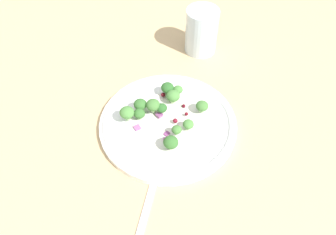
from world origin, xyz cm
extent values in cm
cube|color=tan|center=(0.00, 0.00, -1.00)|extent=(180.00, 180.00, 2.00)
cylinder|color=white|center=(-1.39, 1.21, 0.60)|extent=(27.18, 27.18, 1.20)
torus|color=white|center=(-1.39, 1.21, 1.20)|extent=(26.00, 26.00, 1.00)
cylinder|color=white|center=(-1.39, 1.21, 1.30)|extent=(15.76, 15.76, 0.20)
cylinder|color=#ADD18E|center=(2.36, -0.84, 1.89)|extent=(0.80, 0.80, 0.80)
ellipsoid|color=#4C843D|center=(2.36, -0.84, 2.85)|extent=(2.13, 2.13, 1.60)
cylinder|color=#8EB77A|center=(-6.93, 2.48, 1.85)|extent=(0.86, 0.86, 0.86)
ellipsoid|color=#386B2D|center=(-6.93, 2.48, 2.89)|extent=(2.30, 2.30, 1.72)
cylinder|color=#ADD18E|center=(-6.70, 4.56, 2.06)|extent=(0.98, 0.98, 0.98)
ellipsoid|color=#386B2D|center=(-6.70, 4.56, 3.24)|extent=(2.62, 2.62, 1.97)
cylinder|color=#8EB77A|center=(-0.33, -2.22, 2.30)|extent=(0.72, 0.72, 0.72)
ellipsoid|color=#477A38|center=(-0.33, -2.22, 3.17)|extent=(1.93, 1.93, 1.45)
cylinder|color=#ADD18E|center=(-1.32, -5.16, 2.07)|extent=(1.04, 1.04, 1.04)
ellipsoid|color=#386B2D|center=(-1.32, -5.16, 3.33)|extent=(2.78, 2.78, 2.09)
cylinder|color=#8EB77A|center=(-9.27, 2.15, 2.44)|extent=(1.08, 1.08, 1.08)
ellipsoid|color=#4C843D|center=(-9.27, 2.15, 3.73)|extent=(2.87, 2.87, 2.15)
cylinder|color=#ADD18E|center=(-0.99, 8.66, 2.15)|extent=(1.00, 1.00, 1.00)
ellipsoid|color=#2D6028|center=(-0.99, 8.66, 3.35)|extent=(2.66, 2.66, 2.00)
cylinder|color=#ADD18E|center=(-4.16, 3.91, 2.32)|extent=(1.05, 1.05, 1.05)
ellipsoid|color=#477A38|center=(-4.16, 3.91, 3.58)|extent=(2.80, 2.80, 2.10)
cylinder|color=#9EC684|center=(-2.47, 3.36, 2.20)|extent=(0.80, 0.80, 0.80)
ellipsoid|color=#2D6028|center=(-2.47, 3.36, 3.16)|extent=(2.13, 2.13, 1.60)
cylinder|color=#ADD18E|center=(1.16, 8.17, 2.20)|extent=(0.77, 0.77, 0.77)
ellipsoid|color=#4C843D|center=(1.16, 8.17, 3.13)|extent=(2.05, 2.05, 1.54)
cylinder|color=#9EC684|center=(5.53, 3.28, 2.10)|extent=(0.94, 0.94, 0.94)
ellipsoid|color=#477A38|center=(5.53, 3.28, 3.23)|extent=(2.49, 2.49, 1.87)
cylinder|color=#ADD18E|center=(0.04, 6.42, 1.95)|extent=(1.05, 1.05, 1.05)
ellipsoid|color=#4C843D|center=(0.04, 6.42, 3.21)|extent=(2.80, 2.80, 2.10)
sphere|color=#4C0A14|center=(-3.02, 4.56, 1.66)|extent=(0.74, 0.74, 0.74)
sphere|color=maroon|center=(2.37, 2.35, 2.12)|extent=(0.72, 0.72, 0.72)
sphere|color=maroon|center=(-1.94, 8.00, 1.99)|extent=(0.94, 0.94, 0.94)
sphere|color=maroon|center=(-0.44, 0.69, 2.22)|extent=(0.96, 0.96, 0.96)
sphere|color=#4C0A14|center=(2.06, 4.85, 1.69)|extent=(0.76, 0.76, 0.76)
cube|color=#934C84|center=(-3.01, 2.72, 1.85)|extent=(1.62, 1.62, 0.50)
cube|color=#A35B93|center=(-7.48, 0.49, 1.56)|extent=(1.65, 1.68, 0.34)
cube|color=#843D75|center=(-1.83, -1.85, 1.52)|extent=(1.34, 1.36, 0.40)
cube|color=#934C84|center=(-4.54, 5.41, 1.56)|extent=(1.39, 1.48, 0.42)
cube|color=#A35B93|center=(-2.14, -3.21, 1.70)|extent=(0.96, 0.99, 0.41)
cube|color=silver|center=(-7.04, -19.10, 0.25)|extent=(5.39, 14.73, 0.50)
cube|color=silver|center=(-4.42, -10.18, 0.25)|extent=(3.32, 4.13, 0.50)
cylinder|color=silver|center=(8.02, 24.48, 5.37)|extent=(7.47, 7.47, 10.74)
camera|label=1|loc=(-4.37, -41.83, 55.05)|focal=37.33mm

